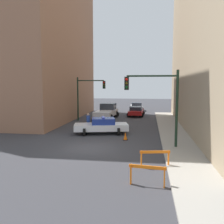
# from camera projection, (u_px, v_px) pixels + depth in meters

# --- Properties ---
(ground_plane) EXTENTS (120.00, 120.00, 0.00)m
(ground_plane) POSITION_uv_depth(u_px,v_px,m) (89.00, 148.00, 17.10)
(ground_plane) COLOR #38383D
(sidewalk_right) EXTENTS (2.40, 44.00, 0.12)m
(sidewalk_right) POSITION_uv_depth(u_px,v_px,m) (182.00, 151.00, 16.19)
(sidewalk_right) COLOR #9E998E
(sidewalk_right) RESTS_ON ground_plane
(building_corner_left) EXTENTS (14.00, 20.00, 23.49)m
(building_corner_left) POSITION_uv_depth(u_px,v_px,m) (21.00, 25.00, 31.31)
(building_corner_left) COLOR #93664C
(building_corner_left) RESTS_ON ground_plane
(traffic_light_near) EXTENTS (3.64, 0.35, 5.20)m
(traffic_light_near) POSITION_uv_depth(u_px,v_px,m) (159.00, 97.00, 16.85)
(traffic_light_near) COLOR black
(traffic_light_near) RESTS_ON sidewalk_right
(traffic_light_far) EXTENTS (3.44, 0.35, 5.20)m
(traffic_light_far) POSITION_uv_depth(u_px,v_px,m) (87.00, 92.00, 29.64)
(traffic_light_far) COLOR black
(traffic_light_far) RESTS_ON ground_plane
(police_car) EXTENTS (5.00, 3.01, 1.52)m
(police_car) POSITION_uv_depth(u_px,v_px,m) (102.00, 126.00, 22.03)
(police_car) COLOR white
(police_car) RESTS_ON ground_plane
(white_truck) EXTENTS (2.91, 5.54, 1.90)m
(white_truck) POSITION_uv_depth(u_px,v_px,m) (107.00, 112.00, 31.80)
(white_truck) COLOR silver
(white_truck) RESTS_ON ground_plane
(parked_car_near) EXTENTS (2.39, 4.37, 1.31)m
(parked_car_near) POSITION_uv_depth(u_px,v_px,m) (136.00, 111.00, 34.35)
(parked_car_near) COLOR maroon
(parked_car_near) RESTS_ON ground_plane
(parked_car_mid) EXTENTS (2.56, 4.46, 1.31)m
(parked_car_mid) POSITION_uv_depth(u_px,v_px,m) (136.00, 106.00, 41.85)
(parked_car_mid) COLOR silver
(parked_car_mid) RESTS_ON ground_plane
(pedestrian_crossing) EXTENTS (0.38, 0.38, 1.66)m
(pedestrian_crossing) POSITION_uv_depth(u_px,v_px,m) (88.00, 122.00, 23.44)
(pedestrian_crossing) COLOR black
(pedestrian_crossing) RESTS_ON ground_plane
(barrier_front) EXTENTS (1.59, 0.33, 0.90)m
(barrier_front) POSITION_uv_depth(u_px,v_px,m) (147.00, 172.00, 10.68)
(barrier_front) COLOR orange
(barrier_front) RESTS_ON ground_plane
(barrier_mid) EXTENTS (1.58, 0.45, 0.90)m
(barrier_mid) POSITION_uv_depth(u_px,v_px,m) (155.00, 156.00, 13.06)
(barrier_mid) COLOR orange
(barrier_mid) RESTS_ON ground_plane
(traffic_cone) EXTENTS (0.36, 0.36, 0.66)m
(traffic_cone) POSITION_uv_depth(u_px,v_px,m) (125.00, 136.00, 19.57)
(traffic_cone) COLOR black
(traffic_cone) RESTS_ON ground_plane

